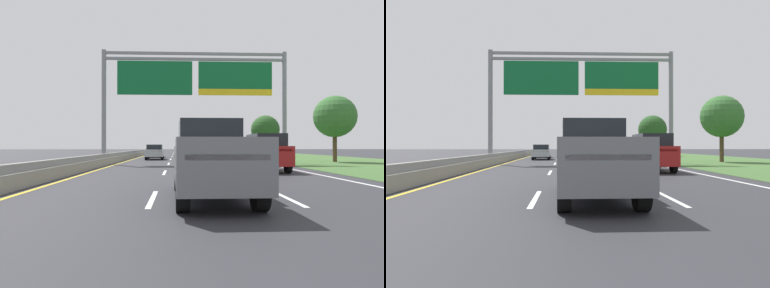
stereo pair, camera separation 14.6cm
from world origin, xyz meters
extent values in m
plane|color=#2B2B30|center=(0.00, 35.00, 0.00)|extent=(220.00, 220.00, 0.00)
cube|color=white|center=(-1.85, 10.50, 0.00)|extent=(0.14, 3.00, 0.01)
cube|color=white|center=(-1.85, 19.50, 0.00)|extent=(0.14, 3.00, 0.01)
cube|color=white|center=(-1.85, 28.50, 0.00)|extent=(0.14, 3.00, 0.01)
cube|color=white|center=(-1.85, 37.50, 0.00)|extent=(0.14, 3.00, 0.01)
cube|color=white|center=(-1.85, 46.50, 0.00)|extent=(0.14, 3.00, 0.01)
cube|color=white|center=(-1.85, 55.50, 0.00)|extent=(0.14, 3.00, 0.01)
cube|color=white|center=(-1.85, 64.50, 0.00)|extent=(0.14, 3.00, 0.01)
cube|color=white|center=(-1.85, 73.50, 0.00)|extent=(0.14, 3.00, 0.01)
cube|color=white|center=(-1.85, 82.50, 0.00)|extent=(0.14, 3.00, 0.01)
cube|color=white|center=(1.85, 10.50, 0.00)|extent=(0.14, 3.00, 0.01)
cube|color=white|center=(1.85, 19.50, 0.00)|extent=(0.14, 3.00, 0.01)
cube|color=white|center=(1.85, 28.50, 0.00)|extent=(0.14, 3.00, 0.01)
cube|color=white|center=(1.85, 37.50, 0.00)|extent=(0.14, 3.00, 0.01)
cube|color=white|center=(1.85, 46.50, 0.00)|extent=(0.14, 3.00, 0.01)
cube|color=white|center=(1.85, 55.50, 0.00)|extent=(0.14, 3.00, 0.01)
cube|color=white|center=(1.85, 64.50, 0.00)|extent=(0.14, 3.00, 0.01)
cube|color=white|center=(1.85, 73.50, 0.00)|extent=(0.14, 3.00, 0.01)
cube|color=white|center=(1.85, 82.50, 0.00)|extent=(0.14, 3.00, 0.01)
cube|color=white|center=(5.90, 35.00, 0.00)|extent=(0.16, 106.00, 0.01)
cube|color=gold|center=(-5.90, 35.00, 0.00)|extent=(0.16, 106.00, 0.01)
cube|color=#3D602D|center=(13.95, 35.00, 0.01)|extent=(14.00, 110.00, 0.02)
cube|color=gray|center=(-6.60, 35.00, 0.28)|extent=(0.60, 110.00, 0.55)
cube|color=gray|center=(-6.60, 35.00, 0.70)|extent=(0.25, 110.00, 0.30)
cylinder|color=gray|center=(-7.05, 28.69, 4.58)|extent=(0.36, 0.36, 9.16)
cylinder|color=gray|center=(7.65, 28.69, 4.58)|extent=(0.36, 0.36, 9.16)
cube|color=gray|center=(0.30, 28.69, 8.93)|extent=(14.70, 0.24, 0.20)
cube|color=gray|center=(0.30, 28.69, 8.48)|extent=(14.70, 0.24, 0.20)
cube|color=#0C602D|center=(-2.95, 28.51, 6.90)|extent=(6.00, 0.12, 2.72)
cube|color=#0C602D|center=(3.55, 28.51, 7.15)|extent=(6.00, 0.12, 2.22)
cube|color=yellow|center=(3.55, 28.51, 5.79)|extent=(6.00, 0.12, 0.50)
cube|color=slate|center=(-0.24, 10.46, 0.92)|extent=(2.09, 5.43, 1.00)
cube|color=black|center=(-0.25, 11.31, 1.81)|extent=(1.75, 1.93, 0.78)
cube|color=#B21414|center=(-0.19, 7.80, 1.22)|extent=(1.68, 0.11, 0.12)
cube|color=slate|center=(-0.21, 8.73, 1.52)|extent=(2.03, 1.98, 0.20)
cylinder|color=black|center=(-1.12, 12.28, 0.42)|extent=(0.31, 0.84, 0.84)
cylinder|color=black|center=(0.58, 12.31, 0.42)|extent=(0.31, 0.84, 0.84)
cylinder|color=black|center=(-1.06, 8.61, 0.42)|extent=(0.31, 0.84, 0.84)
cylinder|color=black|center=(0.64, 8.64, 0.42)|extent=(0.31, 0.84, 0.84)
cube|color=navy|center=(-3.94, 43.73, 0.69)|extent=(1.93, 4.45, 0.72)
cube|color=black|center=(-3.94, 43.68, 1.31)|extent=(1.62, 2.34, 0.52)
cube|color=#B21414|center=(-4.00, 41.57, 0.91)|extent=(1.53, 0.12, 0.12)
cylinder|color=black|center=(-4.70, 45.24, 0.33)|extent=(0.24, 0.67, 0.66)
cylinder|color=black|center=(-3.10, 45.20, 0.33)|extent=(0.24, 0.67, 0.66)
cylinder|color=black|center=(-4.78, 42.25, 0.33)|extent=(0.24, 0.67, 0.66)
cylinder|color=black|center=(-3.18, 42.21, 0.33)|extent=(0.24, 0.67, 0.66)
cube|color=#B2B5BA|center=(-3.52, 37.05, 0.69)|extent=(1.87, 4.42, 0.72)
cube|color=black|center=(-3.52, 37.00, 1.31)|extent=(1.59, 2.32, 0.52)
cube|color=#B21414|center=(-3.50, 34.89, 0.91)|extent=(1.53, 0.10, 0.12)
cylinder|color=black|center=(-4.34, 38.54, 0.33)|extent=(0.23, 0.66, 0.66)
cylinder|color=black|center=(-2.74, 38.55, 0.33)|extent=(0.23, 0.66, 0.66)
cylinder|color=black|center=(-4.31, 35.54, 0.33)|extent=(0.23, 0.66, 0.66)
cylinder|color=black|center=(-2.71, 35.56, 0.33)|extent=(0.23, 0.66, 0.66)
cube|color=maroon|center=(3.86, 20.45, 0.91)|extent=(1.94, 4.71, 1.05)
cube|color=black|center=(3.86, 20.30, 1.77)|extent=(1.66, 3.01, 0.68)
cube|color=#B21414|center=(3.84, 18.14, 1.22)|extent=(1.60, 0.09, 0.12)
cylinder|color=black|center=(3.05, 22.06, 0.38)|extent=(0.27, 0.76, 0.76)
cylinder|color=black|center=(4.69, 22.04, 0.38)|extent=(0.27, 0.76, 0.76)
cylinder|color=black|center=(3.03, 18.86, 0.38)|extent=(0.27, 0.76, 0.76)
cylinder|color=black|center=(4.67, 18.85, 0.38)|extent=(0.27, 0.76, 0.76)
cylinder|color=#4C3823|center=(12.75, 30.52, 1.28)|extent=(0.36, 0.36, 2.56)
sphere|color=#33662D|center=(12.75, 30.52, 4.03)|extent=(3.67, 3.67, 3.67)
cylinder|color=#4C3823|center=(10.99, 47.42, 1.06)|extent=(0.36, 0.36, 2.12)
sphere|color=#234C1E|center=(10.99, 47.42, 3.68)|extent=(3.92, 3.92, 3.92)
camera|label=1|loc=(-1.18, 1.25, 1.44)|focal=31.69mm
camera|label=2|loc=(-1.04, 1.25, 1.44)|focal=31.69mm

